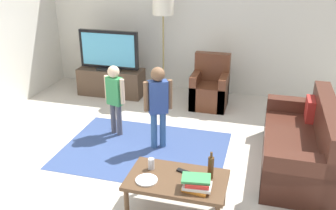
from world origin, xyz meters
TOP-DOWN VIEW (x-y plane):
  - ground at (0.00, 0.00)m, footprint 7.80×7.80m
  - wall_back at (0.00, 3.00)m, footprint 6.00×0.12m
  - area_rug at (-0.30, 0.47)m, footprint 2.20×1.60m
  - tv_stand at (-1.56, 2.30)m, footprint 1.20×0.44m
  - tv at (-1.56, 2.28)m, footprint 1.10×0.28m
  - couch at (1.74, 0.60)m, footprint 0.80×1.80m
  - armchair at (0.30, 2.26)m, footprint 0.60×0.60m
  - floor_lamp at (-0.59, 2.45)m, footprint 0.36×0.36m
  - child_near_tv at (-0.85, 0.83)m, footprint 0.34×0.19m
  - child_center at (-0.14, 0.61)m, footprint 0.34×0.24m
  - coffee_table at (0.44, -0.67)m, footprint 1.00×0.60m
  - book_stack at (0.66, -0.79)m, footprint 0.30×0.25m
  - bottle at (0.76, -0.57)m, footprint 0.06×0.06m
  - tv_remote at (0.49, -0.55)m, footprint 0.18×0.10m
  - soda_can at (0.14, -0.57)m, footprint 0.07×0.07m
  - plate at (0.16, -0.79)m, footprint 0.22×0.22m

SIDE VIEW (x-z plane):
  - ground at x=0.00m, z-range 0.00..0.00m
  - area_rug at x=-0.30m, z-range 0.00..0.01m
  - tv_stand at x=-1.56m, z-range -0.01..0.49m
  - couch at x=1.74m, z-range -0.14..0.72m
  - armchair at x=0.30m, z-range -0.15..0.75m
  - coffee_table at x=0.44m, z-range 0.16..0.58m
  - plate at x=0.16m, z-range 0.42..0.44m
  - tv_remote at x=0.49m, z-range 0.42..0.44m
  - soda_can at x=0.14m, z-range 0.42..0.54m
  - book_stack at x=0.66m, z-range 0.42..0.55m
  - bottle at x=0.76m, z-range 0.40..0.69m
  - child_near_tv at x=-0.85m, z-range 0.11..1.15m
  - child_center at x=-0.14m, z-range 0.12..1.27m
  - tv at x=-1.56m, z-range 0.49..1.20m
  - wall_back at x=0.00m, z-range 0.00..2.70m
  - floor_lamp at x=-0.59m, z-range 0.65..2.43m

